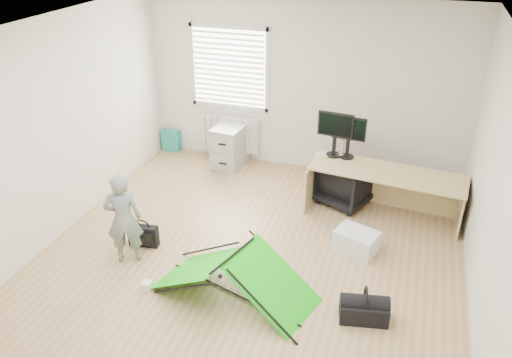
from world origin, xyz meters
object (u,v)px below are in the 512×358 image
(person, at_px, (123,219))
(office_chair, at_px, (345,183))
(kite, at_px, (233,275))
(storage_crate, at_px, (356,241))
(desk, at_px, (384,194))
(thermos, at_px, (342,148))
(laptop_bag, at_px, (143,236))
(filing_cabinet, at_px, (230,146))
(monitor_left, at_px, (335,140))
(duffel_bag, at_px, (364,311))
(monitor_right, at_px, (348,143))

(person, bearing_deg, office_chair, -163.00)
(kite, xyz_separation_m, storage_crate, (1.15, 1.23, -0.13))
(storage_crate, bearing_deg, office_chair, 106.37)
(desk, bearing_deg, person, -139.49)
(thermos, height_order, laptop_bag, thermos)
(filing_cabinet, xyz_separation_m, person, (-0.26, -2.75, 0.23))
(storage_crate, relative_size, laptop_bag, 1.33)
(office_chair, bearing_deg, storage_crate, 128.57)
(desk, bearing_deg, office_chair, 164.88)
(office_chair, xyz_separation_m, kite, (-0.82, -2.36, -0.05))
(monitor_left, bearing_deg, storage_crate, -58.91)
(thermos, distance_m, office_chair, 0.52)
(thermos, height_order, office_chair, thermos)
(duffel_bag, bearing_deg, storage_crate, 90.82)
(filing_cabinet, xyz_separation_m, thermos, (1.88, -0.53, 0.47))
(laptop_bag, bearing_deg, storage_crate, 8.46)
(monitor_left, xyz_separation_m, storage_crate, (0.54, -1.18, -0.79))
(laptop_bag, bearing_deg, kite, -27.45)
(office_chair, bearing_deg, person, 65.92)
(duffel_bag, bearing_deg, person, 166.08)
(monitor_left, bearing_deg, desk, -12.82)
(monitor_left, relative_size, person, 0.43)
(storage_crate, bearing_deg, person, -158.32)
(person, xyz_separation_m, kite, (1.43, -0.20, -0.31))
(storage_crate, bearing_deg, desk, 76.03)
(thermos, relative_size, storage_crate, 0.51)
(filing_cabinet, relative_size, kite, 0.40)
(laptop_bag, bearing_deg, desk, 23.18)
(desk, height_order, filing_cabinet, desk)
(monitor_left, bearing_deg, duffel_bag, -64.94)
(monitor_left, height_order, monitor_right, monitor_left)
(thermos, bearing_deg, storage_crate, -69.99)
(desk, height_order, person, person)
(storage_crate, bearing_deg, kite, -133.19)
(filing_cabinet, distance_m, duffel_bag, 3.87)
(desk, height_order, monitor_right, monitor_right)
(thermos, height_order, person, person)
(monitor_left, xyz_separation_m, thermos, (0.10, 0.02, -0.11))
(monitor_right, xyz_separation_m, office_chair, (0.02, -0.06, -0.60))
(monitor_right, bearing_deg, office_chair, -63.28)
(monitor_right, xyz_separation_m, storage_crate, (0.36, -1.18, -0.77))
(kite, distance_m, duffel_bag, 1.41)
(desk, distance_m, laptop_bag, 3.22)
(thermos, distance_m, person, 3.10)
(office_chair, distance_m, duffel_bag, 2.37)
(desk, distance_m, monitor_left, 1.00)
(duffel_bag, bearing_deg, monitor_right, 93.23)
(monitor_right, bearing_deg, duffel_bag, -71.72)
(storage_crate, relative_size, duffel_bag, 1.02)
(thermos, relative_size, kite, 0.15)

